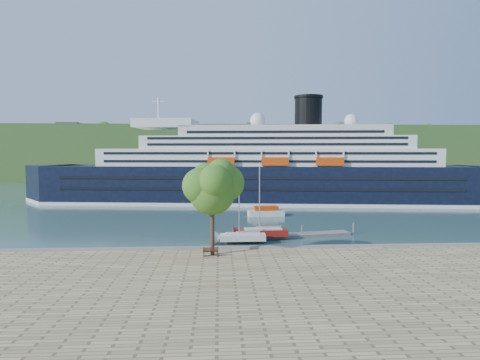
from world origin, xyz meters
The scene contains 10 objects.
ground centered at (0.00, 0.00, 0.00)m, with size 400.00×400.00×0.00m, color #2B4D4A.
far_hillside centered at (0.00, 145.00, 12.00)m, with size 400.00×50.00×24.00m, color #335B24.
quay_coping centered at (0.00, -0.20, 1.15)m, with size 220.00×0.50×0.30m, color slate.
cruise_ship centered at (3.48, 50.36, 12.94)m, with size 115.21×16.78×25.87m, color black, non-canonical shape.
park_bench centered at (-6.89, -3.39, 1.56)m, with size 1.76×0.72×1.13m, color #421F13, non-canonical shape.
promenade_tree centered at (-6.69, -2.74, 6.77)m, with size 6.96×6.96×11.53m, color #356219, non-canonical shape.
floating_pontoon centered at (4.19, 10.60, 0.21)m, with size 18.86×2.31×0.42m, color gray, non-canonical shape.
sailboat_white_near centered at (-2.76, 6.61, 4.39)m, with size 6.79×1.89×8.77m, color silver, non-canonical shape.
sailboat_red centered at (0.27, 8.99, 4.90)m, with size 7.59×2.11×9.81m, color maroon, non-canonical shape.
tender_launch centered at (3.14, 29.92, 0.97)m, with size 7.00×2.40×1.94m, color #C83C0B, non-canonical shape.
Camera 1 is at (-5.96, -46.74, 12.39)m, focal length 30.00 mm.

